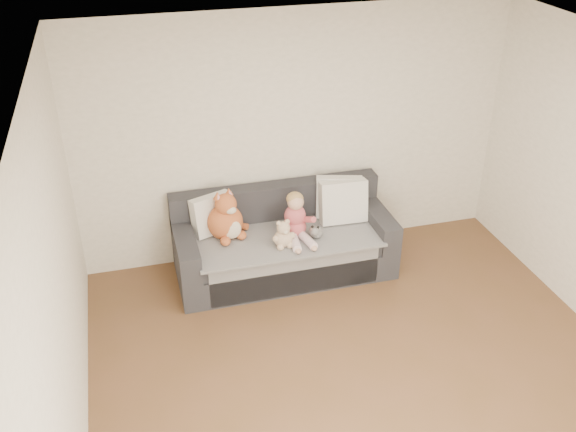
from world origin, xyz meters
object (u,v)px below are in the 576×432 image
object	(u,v)px
sofa	(283,244)
teddy_bear	(283,236)
toddler	(296,219)
sippy_cup	(278,237)
plush_cat	(226,219)

from	to	relation	value
sofa	teddy_bear	size ratio (longest dim) A/B	7.44
sofa	toddler	distance (m)	0.40
toddler	teddy_bear	size ratio (longest dim) A/B	1.64
teddy_bear	sippy_cup	distance (m)	0.10
sofa	toddler	world-z (taller)	toddler
plush_cat	sippy_cup	distance (m)	0.55
sofa	teddy_bear	bearing A→B (deg)	-104.05
sofa	toddler	xyz separation A→B (m)	(0.10, -0.14, 0.36)
toddler	teddy_bear	bearing A→B (deg)	-141.89
sippy_cup	teddy_bear	bearing A→B (deg)	-69.75
teddy_bear	sippy_cup	world-z (taller)	teddy_bear
teddy_bear	sofa	bearing A→B (deg)	68.22
sofa	plush_cat	distance (m)	0.68
toddler	sippy_cup	bearing A→B (deg)	-164.79
toddler	plush_cat	world-z (taller)	plush_cat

